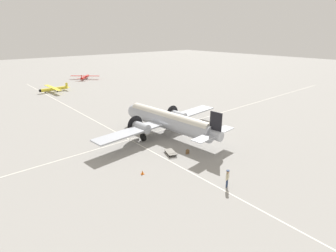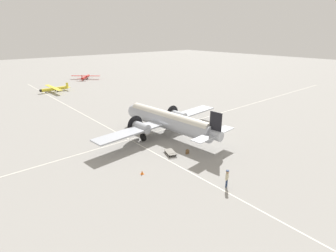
{
  "view_description": "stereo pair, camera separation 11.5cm",
  "coord_description": "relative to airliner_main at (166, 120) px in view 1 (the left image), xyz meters",
  "views": [
    {
      "loc": [
        23.85,
        28.01,
        14.68
      ],
      "look_at": [
        0.0,
        0.0,
        1.55
      ],
      "focal_mm": 28.0,
      "sensor_mm": 36.0,
      "label": 1
    },
    {
      "loc": [
        23.77,
        28.09,
        14.68
      ],
      "look_at": [
        0.0,
        0.0,
        1.55
      ],
      "focal_mm": 28.0,
      "sensor_mm": 36.0,
      "label": 2
    }
  ],
  "objects": [
    {
      "name": "ground_plane",
      "position": [
        -0.04,
        0.38,
        -2.42
      ],
      "size": [
        300.0,
        300.0,
        0.0
      ],
      "primitive_type": "plane",
      "color": "gray"
    },
    {
      "name": "apron_line_eastwest",
      "position": [
        -0.04,
        -2.09,
        -2.41
      ],
      "size": [
        120.0,
        0.16,
        0.01
      ],
      "color": "silver",
      "rests_on": "ground_plane"
    },
    {
      "name": "apron_line_northsouth",
      "position": [
        5.21,
        0.38,
        -2.41
      ],
      "size": [
        0.16,
        120.0,
        0.01
      ],
      "color": "silver",
      "rests_on": "ground_plane"
    },
    {
      "name": "airliner_main",
      "position": [
        0.0,
        0.0,
        0.0
      ],
      "size": [
        23.28,
        18.2,
        5.45
      ],
      "rotation": [
        0.0,
        0.0,
        4.81
      ],
      "color": "#ADB2BC",
      "rests_on": "ground_plane"
    },
    {
      "name": "crew_foreground",
      "position": [
        4.49,
        14.84,
        -1.24
      ],
      "size": [
        0.61,
        0.4,
        1.88
      ],
      "rotation": [
        0.0,
        0.0,
        -2.81
      ],
      "color": "navy",
      "rests_on": "ground_plane"
    },
    {
      "name": "suitcase_near_door",
      "position": [
        2.21,
        6.79,
        -2.11
      ],
      "size": [
        0.37,
        0.13,
        0.65
      ],
      "color": "brown",
      "rests_on": "ground_plane"
    },
    {
      "name": "suitcase_upright_spare",
      "position": [
        2.1,
        6.79,
        -2.16
      ],
      "size": [
        0.44,
        0.15,
        0.56
      ],
      "color": "brown",
      "rests_on": "ground_plane"
    },
    {
      "name": "baggage_cart",
      "position": [
        3.84,
        5.44,
        -2.14
      ],
      "size": [
        1.7,
        2.27,
        0.56
      ],
      "rotation": [
        0.0,
        0.0,
        4.38
      ],
      "color": "#6B665B",
      "rests_on": "ground_plane"
    },
    {
      "name": "light_aircraft_distant",
      "position": [
        2.68,
        -42.83,
        -1.6
      ],
      "size": [
        7.56,
        10.22,
        1.97
      ],
      "rotation": [
        0.0,
        0.0,
        0.03
      ],
      "color": "yellow",
      "rests_on": "ground_plane"
    },
    {
      "name": "light_aircraft_taxiing",
      "position": [
        -11.99,
        -56.42,
        -1.62
      ],
      "size": [
        7.81,
        7.47,
        1.89
      ],
      "rotation": [
        0.0,
        0.0,
        3.97
      ],
      "color": "#B2231E",
      "rests_on": "ground_plane"
    },
    {
      "name": "traffic_cone",
      "position": [
        9.52,
        7.26,
        -2.21
      ],
      "size": [
        0.34,
        0.34,
        0.45
      ],
      "color": "orange",
      "rests_on": "ground_plane"
    }
  ]
}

